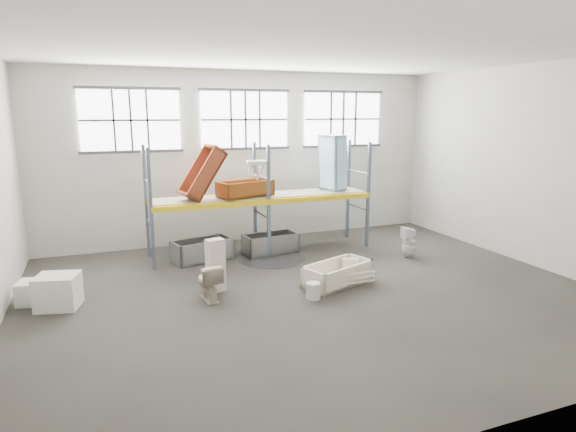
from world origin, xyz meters
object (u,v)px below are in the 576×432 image
bathtub_beige (337,274)px  blue_tub_upright (332,163)px  bucket (313,291)px  carton_near (58,291)px  toilet_white (409,242)px  steel_tub_right (271,243)px  steel_tub_left (202,250)px  rust_tub_flat (245,188)px  cistern_tall (215,266)px  toilet_beige (208,281)px

bathtub_beige → blue_tub_upright: blue_tub_upright is taller
bucket → carton_near: carton_near is taller
toilet_white → bathtub_beige: bearing=-56.8°
toilet_white → bucket: 4.08m
steel_tub_right → blue_tub_upright: bearing=7.8°
toilet_white → steel_tub_left: 5.50m
steel_tub_right → carton_near: (-5.21, -2.12, 0.06)m
steel_tub_left → rust_tub_flat: 1.98m
steel_tub_left → bathtub_beige: bearing=-49.4°
cistern_tall → steel_tub_right: (2.09, 2.38, -0.31)m
toilet_white → blue_tub_upright: (-1.35, 1.97, 1.98)m
toilet_beige → rust_tub_flat: (1.68, 2.91, 1.43)m
toilet_white → steel_tub_left: toilet_white is taller
cistern_tall → rust_tub_flat: bearing=45.7°
carton_near → bathtub_beige: bearing=-7.7°
bathtub_beige → blue_tub_upright: bearing=44.9°
toilet_white → cistern_tall: bearing=-73.3°
steel_tub_left → steel_tub_right: 1.90m
toilet_white → carton_near: bearing=-77.6°
toilet_white → blue_tub_upright: size_ratio=0.53×
bathtub_beige → steel_tub_left: 3.81m
steel_tub_right → blue_tub_upright: size_ratio=0.94×
steel_tub_left → toilet_white: bearing=-17.9°
blue_tub_upright → cistern_tall: bearing=-146.9°
toilet_white → bucket: (-3.63, -1.84, -0.24)m
steel_tub_right → bucket: (-0.30, -3.54, -0.10)m
bathtub_beige → blue_tub_upright: 4.09m
toilet_beige → cistern_tall: bearing=-128.0°
bathtub_beige → carton_near: bearing=151.1°
bathtub_beige → carton_near: carton_near is taller
bucket → rust_tub_flat: bearing=95.6°
bathtub_beige → steel_tub_right: size_ratio=1.11×
cistern_tall → blue_tub_upright: 5.19m
toilet_beige → steel_tub_right: bearing=-136.4°
steel_tub_right → blue_tub_upright: (1.98, 0.27, 2.13)m
steel_tub_left → steel_tub_right: steel_tub_left is taller
toilet_beige → blue_tub_upright: 5.66m
bucket → steel_tub_left: bearing=114.4°
bathtub_beige → toilet_beige: (-2.92, 0.13, 0.15)m
steel_tub_right → cistern_tall: bearing=-131.3°
carton_near → cistern_tall: bearing=-4.7°
cistern_tall → carton_near: 3.14m
steel_tub_left → toilet_beige: bearing=-98.9°
rust_tub_flat → bucket: (0.36, -3.67, -1.65)m
bathtub_beige → toilet_white: toilet_white is taller
cistern_tall → carton_near: (-3.12, 0.26, -0.25)m
bucket → carton_near: (-4.91, 1.42, 0.16)m
bathtub_beige → rust_tub_flat: rust_tub_flat is taller
bathtub_beige → steel_tub_right: bearing=80.1°
steel_tub_left → bucket: steel_tub_left is taller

